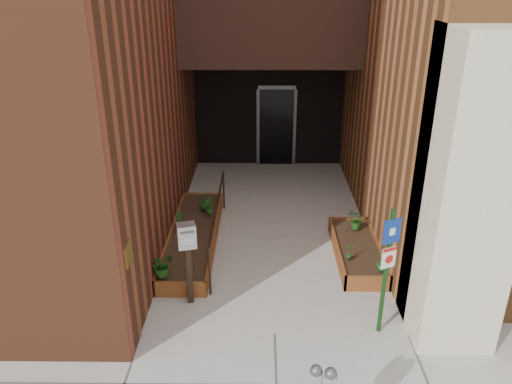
{
  "coord_description": "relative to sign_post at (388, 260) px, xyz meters",
  "views": [
    {
      "loc": [
        -0.21,
        -5.94,
        4.97
      ],
      "look_at": [
        -0.3,
        1.8,
        1.53
      ],
      "focal_mm": 35.0,
      "sensor_mm": 36.0,
      "label": 1
    }
  ],
  "objects": [
    {
      "name": "shrub_left_a",
      "position": [
        -3.42,
        1.01,
        -0.75
      ],
      "size": [
        0.52,
        0.52,
        0.41
      ],
      "primitive_type": "imported",
      "rotation": [
        0.0,
        0.0,
        0.69
      ],
      "color": "#1C4F16",
      "rests_on": "planter_left"
    },
    {
      "name": "planter_right",
      "position": [
        0.03,
        2.11,
        -1.12
      ],
      "size": [
        0.8,
        2.2,
        0.3
      ],
      "color": "brown",
      "rests_on": "ground"
    },
    {
      "name": "shrub_left_c",
      "position": [
        -2.98,
        3.55,
        -0.76
      ],
      "size": [
        0.26,
        0.26,
        0.39
      ],
      "primitive_type": "imported",
      "rotation": [
        0.0,
        0.0,
        3.35
      ],
      "color": "#17531A",
      "rests_on": "planter_left"
    },
    {
      "name": "payment_dropbox",
      "position": [
        -2.93,
        0.71,
        -0.22
      ],
      "size": [
        0.33,
        0.28,
        1.43
      ],
      "color": "black",
      "rests_on": "ground"
    },
    {
      "name": "shrub_left_d",
      "position": [
        -2.86,
        3.29,
        -0.75
      ],
      "size": [
        0.27,
        0.27,
        0.41
      ],
      "primitive_type": "imported",
      "rotation": [
        0.0,
        0.0,
        4.98
      ],
      "color": "#235B1A",
      "rests_on": "planter_left"
    },
    {
      "name": "sign_post",
      "position": [
        0.0,
        0.0,
        0.0
      ],
      "size": [
        0.26,
        0.13,
        2.04
      ],
      "color": "#153A15",
      "rests_on": "ground"
    },
    {
      "name": "shrub_right_a",
      "position": [
        0.28,
        1.21,
        -0.8
      ],
      "size": [
        0.24,
        0.24,
        0.31
      ],
      "primitive_type": "imported",
      "rotation": [
        0.0,
        0.0,
        1.08
      ],
      "color": "#1B611E",
      "rests_on": "planter_right"
    },
    {
      "name": "shrub_right_c",
      "position": [
        0.09,
        2.7,
        -0.77
      ],
      "size": [
        0.46,
        0.46,
        0.36
      ],
      "primitive_type": "imported",
      "rotation": [
        0.0,
        0.0,
        4.06
      ],
      "color": "#1F4F16",
      "rests_on": "planter_right"
    },
    {
      "name": "handrail",
      "position": [
        -2.62,
        2.56,
        -0.51
      ],
      "size": [
        0.04,
        3.34,
        0.9
      ],
      "color": "black",
      "rests_on": "ground"
    },
    {
      "name": "shrub_right_b",
      "position": [
        -0.22,
        1.56,
        -0.81
      ],
      "size": [
        0.19,
        0.19,
        0.3
      ],
      "primitive_type": "imported",
      "rotation": [
        0.0,
        0.0,
        2.89
      ],
      "color": "#255D1A",
      "rests_on": "planter_right"
    },
    {
      "name": "shrub_left_b",
      "position": [
        -3.4,
        2.68,
        -0.78
      ],
      "size": [
        0.26,
        0.26,
        0.35
      ],
      "primitive_type": "imported",
      "rotation": [
        0.0,
        0.0,
        1.99
      ],
      "color": "#1F5A19",
      "rests_on": "planter_left"
    },
    {
      "name": "ground",
      "position": [
        -1.57,
        -0.09,
        -1.26
      ],
      "size": [
        80.0,
        80.0,
        0.0
      ],
      "primitive_type": "plane",
      "color": "#9E9991",
      "rests_on": "ground"
    },
    {
      "name": "planter_left",
      "position": [
        -3.12,
        2.61,
        -1.12
      ],
      "size": [
        0.9,
        3.6,
        0.3
      ],
      "color": "brown",
      "rests_on": "ground"
    }
  ]
}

